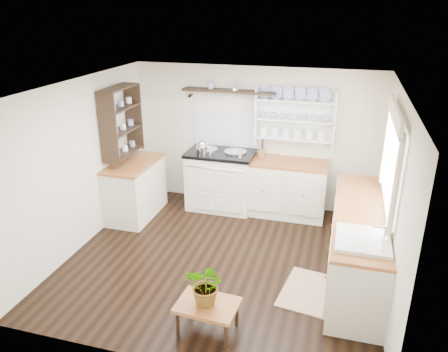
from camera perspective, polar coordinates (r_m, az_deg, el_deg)
The scene contains 19 objects.
floor at distance 5.97m, azimuth -0.21°, elevation -10.78°, with size 4.00×3.80×0.01m, color black.
wall_back at distance 7.18m, azimuth 3.99°, elevation 5.01°, with size 4.00×0.02×2.30m, color beige.
wall_right at distance 5.29m, azimuth 21.11°, elevation -2.69°, with size 0.02×3.80×2.30m, color beige.
wall_left at distance 6.26m, azimuth -18.13°, elevation 1.41°, with size 0.02×3.80×2.30m, color beige.
ceiling at distance 5.11m, azimuth -0.24°, elevation 11.52°, with size 4.00×3.80×0.01m, color white.
window at distance 5.28m, azimuth 21.05°, elevation 2.12°, with size 0.08×1.55×1.22m.
aga_cooker at distance 7.20m, azimuth -0.39°, elevation -0.41°, with size 1.09×0.75×1.00m.
back_cabinets at distance 7.04m, azimuth 8.11°, elevation -1.47°, with size 1.27×0.63×0.90m.
right_cabinets at distance 5.65m, azimuth 17.06°, elevation -8.38°, with size 0.62×2.43×0.90m.
belfast_sink at distance 4.84m, azimuth 17.52°, elevation -9.21°, with size 0.55×0.60×0.45m.
left_cabinets at distance 7.07m, azimuth -11.52°, elevation -1.60°, with size 0.62×1.13×0.90m.
plate_rack at distance 6.94m, azimuth 9.31°, elevation 7.66°, with size 1.20×0.22×0.90m.
high_shelf at distance 6.97m, azimuth 0.66°, elevation 10.98°, with size 1.50×0.29×0.16m.
left_shelving at distance 6.79m, azimuth -13.26°, elevation 7.01°, with size 0.28×0.80×1.05m, color black.
kettle at distance 6.98m, azimuth -2.88°, elevation 3.68°, with size 0.19×0.19×0.24m, color silver, non-canonical shape.
utensil_crock at distance 7.00m, azimuth 4.93°, elevation 3.00°, with size 0.11×0.11×0.12m, color brown.
center_table at distance 4.68m, azimuth -2.17°, elevation -16.76°, with size 0.65×0.49×0.34m.
potted_plant at distance 4.51m, azimuth -2.22°, elevation -14.05°, with size 0.41×0.35×0.45m, color #3F7233.
floor_rug at distance 5.47m, azimuth 10.77°, elevation -14.51°, with size 0.55×0.85×0.02m, color #88644F.
Camera 1 is at (1.39, -4.84, 3.20)m, focal length 35.00 mm.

